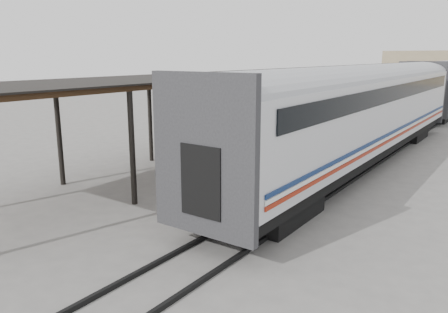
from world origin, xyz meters
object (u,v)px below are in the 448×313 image
Objects in this scene: porter at (200,159)px; pedestrian at (290,122)px; baggage_cart at (206,182)px; luggage_tug at (293,126)px.

porter reaches higher than pedestrian.
pedestrian is (-3.39, 13.17, 0.30)m from baggage_cart.
baggage_cart is 1.60× the size of porter.
porter is at bearing -52.30° from luggage_tug.
porter is (0.25, -0.65, 1.03)m from baggage_cart.
pedestrian is at bearing -52.00° from luggage_tug.
baggage_cart is at bearing 19.43° from porter.
baggage_cart is at bearing 116.61° from pedestrian.
pedestrian is (0.21, -0.77, 0.40)m from luggage_tug.
pedestrian reaches higher than luggage_tug.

